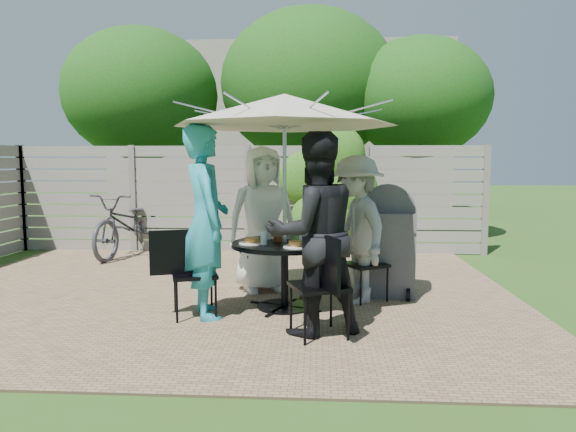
# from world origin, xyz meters

# --- Properties ---
(backyard_envelope) EXTENTS (60.00, 60.00, 5.00)m
(backyard_envelope) POSITION_xyz_m (0.09, 10.29, 2.61)
(backyard_envelope) COLOR #37551A
(backyard_envelope) RESTS_ON ground
(patio_table) EXTENTS (1.44, 1.44, 0.72)m
(patio_table) POSITION_xyz_m (0.87, -0.39, 0.50)
(patio_table) COLOR black
(patio_table) RESTS_ON ground
(umbrella) EXTENTS (3.04, 3.04, 2.26)m
(umbrella) POSITION_xyz_m (0.87, -0.39, 2.09)
(umbrella) COLOR silver
(umbrella) RESTS_ON ground
(chair_back) EXTENTS (0.55, 0.68, 0.89)m
(chair_back) POSITION_xyz_m (0.50, 0.50, 0.27)
(chair_back) COLOR black
(chair_back) RESTS_ON ground
(person_back) EXTENTS (1.01, 0.84, 1.76)m
(person_back) POSITION_xyz_m (0.55, 0.37, 0.88)
(person_back) COLOR white
(person_back) RESTS_ON ground
(chair_left) EXTENTS (0.69, 0.55, 0.90)m
(chair_left) POSITION_xyz_m (-0.03, -0.76, 0.27)
(chair_left) COLOR black
(chair_left) RESTS_ON ground
(person_left) EXTENTS (0.70, 0.83, 1.93)m
(person_left) POSITION_xyz_m (0.10, -0.71, 0.97)
(person_left) COLOR teal
(person_left) RESTS_ON ground
(chair_front) EXTENTS (0.59, 0.73, 0.95)m
(chair_front) POSITION_xyz_m (1.23, -1.29, 0.29)
(chair_front) COLOR black
(chair_front) RESTS_ON ground
(person_front) EXTENTS (1.09, 0.98, 1.83)m
(person_front) POSITION_xyz_m (1.18, -1.16, 0.91)
(person_front) COLOR black
(person_front) RESTS_ON ground
(chair_right) EXTENTS (0.64, 0.56, 0.85)m
(chair_right) POSITION_xyz_m (1.76, -0.02, 0.26)
(chair_right) COLOR black
(chair_right) RESTS_ON ground
(person_right) EXTENTS (0.96, 1.21, 1.64)m
(person_right) POSITION_xyz_m (1.63, -0.08, 0.82)
(person_right) COLOR #9C9C98
(person_right) RESTS_ON ground
(plate_back) EXTENTS (0.26, 0.26, 0.06)m
(plate_back) POSITION_xyz_m (0.73, -0.06, 0.75)
(plate_back) COLOR white
(plate_back) RESTS_ON patio_table
(plate_left) EXTENTS (0.26, 0.26, 0.06)m
(plate_left) POSITION_xyz_m (0.53, -0.53, 0.75)
(plate_left) COLOR white
(plate_left) RESTS_ON patio_table
(plate_front) EXTENTS (0.26, 0.26, 0.06)m
(plate_front) POSITION_xyz_m (1.00, -0.73, 0.75)
(plate_front) COLOR white
(plate_front) RESTS_ON patio_table
(plate_right) EXTENTS (0.26, 0.26, 0.06)m
(plate_right) POSITION_xyz_m (1.20, -0.26, 0.75)
(plate_right) COLOR white
(plate_right) RESTS_ON patio_table
(glass_back) EXTENTS (0.07, 0.07, 0.14)m
(glass_back) POSITION_xyz_m (0.67, -0.19, 0.79)
(glass_back) COLOR silver
(glass_back) RESTS_ON patio_table
(glass_left) EXTENTS (0.07, 0.07, 0.14)m
(glass_left) POSITION_xyz_m (0.67, -0.59, 0.79)
(glass_left) COLOR silver
(glass_left) RESTS_ON patio_table
(glass_front) EXTENTS (0.07, 0.07, 0.14)m
(glass_front) POSITION_xyz_m (1.06, -0.59, 0.79)
(glass_front) COLOR silver
(glass_front) RESTS_ON patio_table
(glass_right) EXTENTS (0.07, 0.07, 0.14)m
(glass_right) POSITION_xyz_m (1.07, -0.20, 0.79)
(glass_right) COLOR silver
(glass_right) RESTS_ON patio_table
(syrup_jug) EXTENTS (0.09, 0.09, 0.16)m
(syrup_jug) POSITION_xyz_m (0.79, -0.37, 0.80)
(syrup_jug) COLOR #59280C
(syrup_jug) RESTS_ON patio_table
(coffee_cup) EXTENTS (0.08, 0.08, 0.12)m
(coffee_cup) POSITION_xyz_m (0.88, -0.15, 0.78)
(coffee_cup) COLOR #C6B293
(coffee_cup) RESTS_ON patio_table
(bicycle) EXTENTS (1.03, 2.10, 1.06)m
(bicycle) POSITION_xyz_m (-1.94, 2.60, 0.53)
(bicycle) COLOR #333338
(bicycle) RESTS_ON ground
(bbq_grill) EXTENTS (0.70, 0.58, 1.31)m
(bbq_grill) POSITION_xyz_m (2.02, 0.23, 0.60)
(bbq_grill) COLOR #535257
(bbq_grill) RESTS_ON ground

